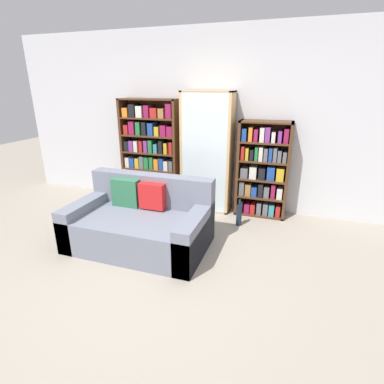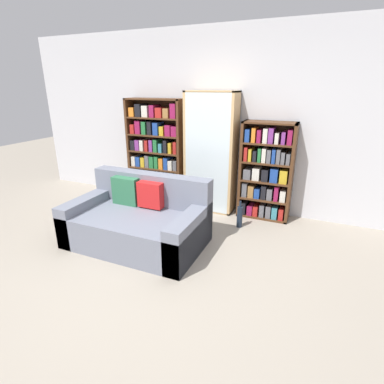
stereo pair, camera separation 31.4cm
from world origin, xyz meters
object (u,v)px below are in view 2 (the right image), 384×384
at_px(wine_bottle, 240,216).
at_px(couch, 138,221).
at_px(bookshelf_right, 266,173).
at_px(display_cabinet, 211,153).
at_px(bookshelf_left, 157,153).

bearing_deg(wine_bottle, couch, -139.17).
distance_m(bookshelf_right, wine_bottle, 0.77).
relative_size(display_cabinet, bookshelf_right, 1.28).
xyz_separation_m(display_cabinet, wine_bottle, (0.62, -0.48, -0.75)).
distance_m(bookshelf_left, display_cabinet, 0.97).
xyz_separation_m(display_cabinet, bookshelf_right, (0.85, 0.02, -0.22)).
distance_m(couch, bookshelf_right, 1.96).
height_order(couch, bookshelf_left, bookshelf_left).
xyz_separation_m(bookshelf_left, display_cabinet, (0.97, -0.02, 0.09)).
relative_size(bookshelf_right, wine_bottle, 3.65).
height_order(bookshelf_left, wine_bottle, bookshelf_left).
relative_size(bookshelf_left, wine_bottle, 4.36).
relative_size(bookshelf_left, bookshelf_right, 1.20).
height_order(couch, bookshelf_right, bookshelf_right).
xyz_separation_m(couch, display_cabinet, (0.44, 1.40, 0.63)).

